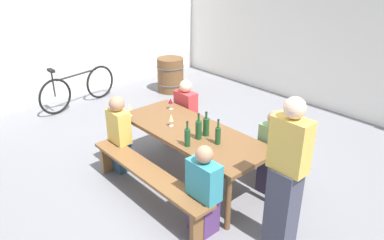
% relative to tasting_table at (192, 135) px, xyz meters
% --- Properties ---
extents(ground_plane, '(24.00, 24.00, 0.00)m').
position_rel_tasting_table_xyz_m(ground_plane, '(0.00, 0.00, -0.68)').
color(ground_plane, slate).
extents(back_wall, '(14.00, 0.20, 3.20)m').
position_rel_tasting_table_xyz_m(back_wall, '(0.00, 3.77, 0.92)').
color(back_wall, silver).
rests_on(back_wall, ground).
extents(side_wall, '(0.20, 7.94, 3.20)m').
position_rel_tasting_table_xyz_m(side_wall, '(-4.22, 0.00, 0.92)').
color(side_wall, silver).
rests_on(side_wall, ground).
extents(tasting_table, '(2.20, 0.87, 0.75)m').
position_rel_tasting_table_xyz_m(tasting_table, '(0.00, 0.00, 0.00)').
color(tasting_table, brown).
rests_on(tasting_table, ground).
extents(bench_near, '(2.10, 0.30, 0.45)m').
position_rel_tasting_table_xyz_m(bench_near, '(0.00, -0.73, -0.32)').
color(bench_near, brown).
rests_on(bench_near, ground).
extents(bench_far, '(2.10, 0.30, 0.45)m').
position_rel_tasting_table_xyz_m(bench_far, '(0.00, 0.73, -0.32)').
color(bench_far, brown).
rests_on(bench_far, ground).
extents(wine_bottle_0, '(0.08, 0.08, 0.34)m').
position_rel_tasting_table_xyz_m(wine_bottle_0, '(0.22, -0.09, 0.20)').
color(wine_bottle_0, '#194723').
rests_on(wine_bottle_0, tasting_table).
extents(wine_bottle_1, '(0.07, 0.07, 0.32)m').
position_rel_tasting_table_xyz_m(wine_bottle_1, '(0.27, -0.32, 0.19)').
color(wine_bottle_1, '#194723').
rests_on(wine_bottle_1, tasting_table).
extents(wine_bottle_2, '(0.07, 0.07, 0.33)m').
position_rel_tasting_table_xyz_m(wine_bottle_2, '(0.48, -0.01, 0.19)').
color(wine_bottle_2, '#194723').
rests_on(wine_bottle_2, tasting_table).
extents(wine_bottle_3, '(0.08, 0.08, 0.32)m').
position_rel_tasting_table_xyz_m(wine_bottle_3, '(0.22, 0.04, 0.20)').
color(wine_bottle_3, '#194723').
rests_on(wine_bottle_3, tasting_table).
extents(wine_glass_0, '(0.07, 0.07, 0.17)m').
position_rel_tasting_table_xyz_m(wine_glass_0, '(-0.75, 0.24, 0.20)').
color(wine_glass_0, silver).
rests_on(wine_glass_0, tasting_table).
extents(wine_glass_1, '(0.07, 0.07, 0.18)m').
position_rel_tasting_table_xyz_m(wine_glass_1, '(-0.94, -0.34, 0.20)').
color(wine_glass_1, silver).
rests_on(wine_glass_1, tasting_table).
extents(wine_glass_2, '(0.07, 0.07, 0.17)m').
position_rel_tasting_table_xyz_m(wine_glass_2, '(-0.29, -0.12, 0.19)').
color(wine_glass_2, silver).
rests_on(wine_glass_2, tasting_table).
extents(seated_guest_near_0, '(0.34, 0.24, 1.13)m').
position_rel_tasting_table_xyz_m(seated_guest_near_0, '(-0.86, -0.58, -0.13)').
color(seated_guest_near_0, '#27475B').
rests_on(seated_guest_near_0, ground).
extents(seated_guest_near_1, '(0.38, 0.24, 1.07)m').
position_rel_tasting_table_xyz_m(seated_guest_near_1, '(0.85, -0.58, -0.17)').
color(seated_guest_near_1, '#533269').
rests_on(seated_guest_near_1, ground).
extents(seated_guest_far_0, '(0.36, 0.24, 1.11)m').
position_rel_tasting_table_xyz_m(seated_guest_far_0, '(-0.80, 0.58, -0.15)').
color(seated_guest_far_0, '#53485D').
rests_on(seated_guest_far_0, ground).
extents(seated_guest_far_1, '(0.35, 0.24, 1.14)m').
position_rel_tasting_table_xyz_m(seated_guest_far_1, '(0.87, 0.58, -0.13)').
color(seated_guest_far_1, '#302942').
rests_on(seated_guest_far_1, ground).
extents(standing_host, '(0.38, 0.24, 1.70)m').
position_rel_tasting_table_xyz_m(standing_host, '(1.55, -0.14, 0.15)').
color(standing_host, '#3E4051').
rests_on(standing_host, ground).
extents(wine_barrel, '(0.62, 0.62, 0.76)m').
position_rel_tasting_table_xyz_m(wine_barrel, '(-2.98, 2.01, -0.30)').
color(wine_barrel, brown).
rests_on(wine_barrel, ground).
extents(parked_bicycle_0, '(0.40, 1.77, 0.90)m').
position_rel_tasting_table_xyz_m(parked_bicycle_0, '(-3.55, 0.08, -0.31)').
color(parked_bicycle_0, black).
rests_on(parked_bicycle_0, ground).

